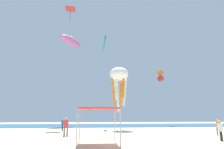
# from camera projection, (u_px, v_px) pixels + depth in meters

# --- Properties ---
(ground) EXTENTS (110.00, 110.00, 0.10)m
(ground) POSITION_uv_depth(u_px,v_px,m) (134.00, 143.00, 14.42)
(ground) COLOR beige
(ocean_strip) EXTENTS (110.00, 18.82, 0.03)m
(ocean_strip) POSITION_uv_depth(u_px,v_px,m) (106.00, 125.00, 42.87)
(ocean_strip) COLOR #28608C
(ocean_strip) RESTS_ON ground
(canopy_tent) EXTENTS (2.89, 3.11, 2.57)m
(canopy_tent) POSITION_uv_depth(u_px,v_px,m) (98.00, 110.00, 13.71)
(canopy_tent) COLOR #B2B2B7
(canopy_tent) RESTS_ON ground
(person_near_tent) EXTENTS (0.40, 0.40, 1.69)m
(person_near_tent) POSITION_uv_depth(u_px,v_px,m) (218.00, 126.00, 19.94)
(person_near_tent) COLOR slate
(person_near_tent) RESTS_ON ground
(person_central) EXTENTS (0.49, 0.45, 1.90)m
(person_central) POSITION_uv_depth(u_px,v_px,m) (66.00, 125.00, 18.87)
(person_central) COLOR slate
(person_central) RESTS_ON ground
(person_rightmost) EXTENTS (0.42, 0.46, 1.76)m
(person_rightmost) POSITION_uv_depth(u_px,v_px,m) (63.00, 123.00, 26.87)
(person_rightmost) COLOR black
(person_rightmost) RESTS_ON ground
(person_far_shore) EXTENTS (0.40, 0.40, 1.67)m
(person_far_shore) POSITION_uv_depth(u_px,v_px,m) (220.00, 129.00, 15.53)
(person_far_shore) COLOR black
(person_far_shore) RESTS_ON ground
(kite_inflatable_pink) EXTENTS (5.87, 7.15, 2.83)m
(kite_inflatable_pink) POSITION_uv_depth(u_px,v_px,m) (71.00, 41.00, 44.06)
(kite_inflatable_pink) COLOR pink
(kite_box_orange) EXTENTS (1.68, 1.70, 2.55)m
(kite_box_orange) POSITION_uv_depth(u_px,v_px,m) (161.00, 76.00, 44.21)
(kite_box_orange) COLOR orange
(kite_diamond_red) EXTENTS (1.93, 1.92, 2.65)m
(kite_diamond_red) POSITION_uv_depth(u_px,v_px,m) (70.00, 10.00, 36.75)
(kite_diamond_red) COLOR red
(kite_parafoil_teal) EXTENTS (0.57, 3.60, 2.19)m
(kite_parafoil_teal) POSITION_uv_depth(u_px,v_px,m) (104.00, 44.00, 36.04)
(kite_parafoil_teal) COLOR teal
(kite_octopus_white) EXTENTS (4.22, 4.22, 7.16)m
(kite_octopus_white) POSITION_uv_depth(u_px,v_px,m) (119.00, 76.00, 29.54)
(kite_octopus_white) COLOR white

